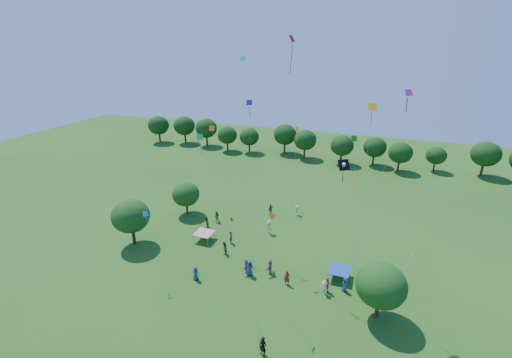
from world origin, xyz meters
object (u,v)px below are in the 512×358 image
object	(u,v)px
near_tree_north	(186,194)
tent_blue	(339,270)
tent_red_stripe	(204,233)
man_in_black	(263,347)
near_tree_east	(381,285)
red_high_kite	(285,83)
pirate_kite	(343,167)
near_tree_west	(131,216)

from	to	relation	value
near_tree_north	tent_blue	distance (m)	24.41
tent_red_stripe	man_in_black	world-z (taller)	man_in_black
near_tree_east	red_high_kite	bearing A→B (deg)	145.86
tent_red_stripe	man_in_black	bearing A→B (deg)	-47.48
pirate_kite	red_high_kite	world-z (taller)	red_high_kite
man_in_black	near_tree_north	bearing A→B (deg)	148.45
near_tree_east	pirate_kite	xyz separation A→B (m)	(-4.83, 6.25, 8.47)
near_tree_north	tent_blue	world-z (taller)	near_tree_north
near_tree_west	tent_red_stripe	size ratio (longest dim) A/B	2.72
near_tree_east	man_in_black	world-z (taller)	near_tree_east
near_tree_north	near_tree_east	world-z (taller)	near_tree_east
tent_blue	pirate_kite	distance (m)	11.21
near_tree_west	near_tree_east	world-z (taller)	near_tree_west
tent_blue	pirate_kite	world-z (taller)	pirate_kite
near_tree_north	tent_blue	size ratio (longest dim) A/B	2.24
man_in_black	red_high_kite	distance (m)	24.54
tent_blue	pirate_kite	size ratio (longest dim) A/B	0.19
near_tree_north	red_high_kite	bearing A→B (deg)	-15.32
near_tree_east	man_in_black	size ratio (longest dim) A/B	3.16
tent_blue	pirate_kite	xyz separation A→B (m)	(-0.79, 1.73, 11.05)
man_in_black	near_tree_east	bearing A→B (deg)	56.23
tent_blue	red_high_kite	distance (m)	20.50
tent_blue	red_high_kite	xyz separation A→B (m)	(-7.54, 3.33, 18.77)
man_in_black	red_high_kite	size ratio (longest dim) A/B	0.08
near_tree_north	man_in_black	world-z (taller)	near_tree_north
near_tree_west	man_in_black	distance (m)	23.22
near_tree_east	red_high_kite	xyz separation A→B (m)	(-11.58, 7.85, 16.20)
near_tree_east	tent_red_stripe	world-z (taller)	near_tree_east
near_tree_west	near_tree_north	bearing A→B (deg)	77.88
tent_red_stripe	pirate_kite	bearing A→B (deg)	-0.51
tent_red_stripe	tent_blue	xyz separation A→B (m)	(17.20, -1.87, 0.00)
near_tree_west	red_high_kite	bearing A→B (deg)	16.42
near_tree_east	tent_blue	size ratio (longest dim) A/B	2.56
near_tree_west	tent_blue	bearing A→B (deg)	4.23
red_high_kite	man_in_black	bearing A→B (deg)	-78.67
tent_red_stripe	pirate_kite	world-z (taller)	pirate_kite
near_tree_east	tent_red_stripe	size ratio (longest dim) A/B	2.56
near_tree_west	pirate_kite	bearing A→B (deg)	8.38
man_in_black	red_high_kite	world-z (taller)	red_high_kite
tent_blue	man_in_black	distance (m)	12.81
tent_blue	red_high_kite	bearing A→B (deg)	156.20
near_tree_north	red_high_kite	world-z (taller)	red_high_kite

